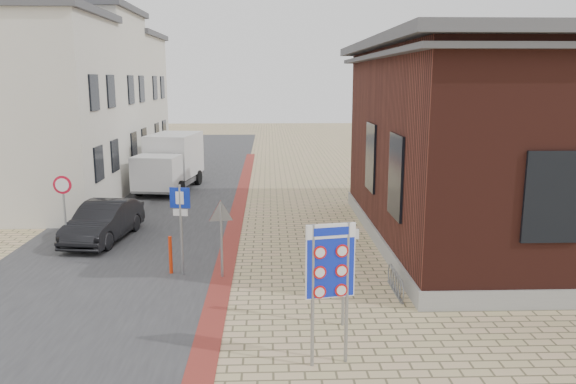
{
  "coord_description": "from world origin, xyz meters",
  "views": [
    {
      "loc": [
        -0.66,
        -11.66,
        5.52
      ],
      "look_at": [
        -0.09,
        4.78,
        2.2
      ],
      "focal_mm": 35.0,
      "sensor_mm": 36.0,
      "label": 1
    }
  ],
  "objects_px": {
    "border_sign": "(330,264)",
    "bollard": "(171,255)",
    "box_truck": "(170,162)",
    "sedan": "(104,221)",
    "parking_sign": "(181,214)",
    "essen_sign": "(344,258)"
  },
  "relations": [
    {
      "from": "box_truck",
      "to": "essen_sign",
      "type": "bearing_deg",
      "value": -59.22
    },
    {
      "from": "essen_sign",
      "to": "bollard",
      "type": "height_order",
      "value": "essen_sign"
    },
    {
      "from": "sedan",
      "to": "bollard",
      "type": "relative_size",
      "value": 3.67
    },
    {
      "from": "box_truck",
      "to": "bollard",
      "type": "height_order",
      "value": "box_truck"
    },
    {
      "from": "sedan",
      "to": "border_sign",
      "type": "relative_size",
      "value": 1.44
    },
    {
      "from": "border_sign",
      "to": "parking_sign",
      "type": "relative_size",
      "value": 1.08
    },
    {
      "from": "parking_sign",
      "to": "bollard",
      "type": "height_order",
      "value": "parking_sign"
    },
    {
      "from": "essen_sign",
      "to": "bollard",
      "type": "relative_size",
      "value": 2.16
    },
    {
      "from": "essen_sign",
      "to": "parking_sign",
      "type": "height_order",
      "value": "parking_sign"
    },
    {
      "from": "sedan",
      "to": "parking_sign",
      "type": "bearing_deg",
      "value": -40.34
    },
    {
      "from": "essen_sign",
      "to": "border_sign",
      "type": "bearing_deg",
      "value": -106.49
    },
    {
      "from": "parking_sign",
      "to": "bollard",
      "type": "distance_m",
      "value": 1.3
    },
    {
      "from": "sedan",
      "to": "box_truck",
      "type": "relative_size",
      "value": 0.74
    },
    {
      "from": "essen_sign",
      "to": "parking_sign",
      "type": "relative_size",
      "value": 0.92
    },
    {
      "from": "border_sign",
      "to": "bollard",
      "type": "height_order",
      "value": "border_sign"
    },
    {
      "from": "box_truck",
      "to": "border_sign",
      "type": "height_order",
      "value": "border_sign"
    },
    {
      "from": "sedan",
      "to": "border_sign",
      "type": "distance_m",
      "value": 11.34
    },
    {
      "from": "box_truck",
      "to": "essen_sign",
      "type": "xyz_separation_m",
      "value": [
        6.64,
        -16.32,
        0.17
      ]
    },
    {
      "from": "sedan",
      "to": "parking_sign",
      "type": "relative_size",
      "value": 1.56
    },
    {
      "from": "sedan",
      "to": "border_sign",
      "type": "height_order",
      "value": "border_sign"
    },
    {
      "from": "box_truck",
      "to": "border_sign",
      "type": "bearing_deg",
      "value": -62.6
    },
    {
      "from": "box_truck",
      "to": "essen_sign",
      "type": "distance_m",
      "value": 17.62
    }
  ]
}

